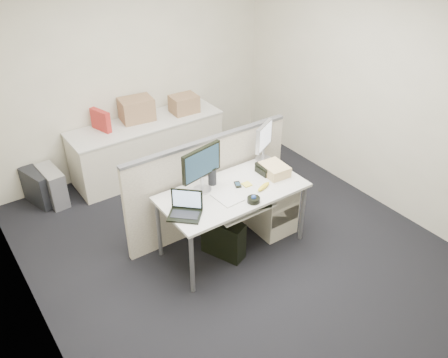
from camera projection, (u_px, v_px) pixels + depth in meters
floor at (232, 246)px, 5.19m from camera, size 4.00×4.50×0.01m
wall_back at (130, 69)px, 6.02m from camera, size 4.00×0.02×2.70m
wall_front at (448, 273)px, 2.90m from camera, size 4.00×0.02×2.70m
wall_left at (14, 207)px, 3.49m from camera, size 0.02×4.50×2.70m
wall_right at (374, 90)px, 5.43m from camera, size 0.02×4.50×2.70m
desk at (233, 196)px, 4.83m from camera, size 1.50×0.75×0.73m
keyboard_tray at (243, 208)px, 4.73m from camera, size 0.62×0.32×0.02m
drawer_pedestal at (269, 203)px, 5.31m from camera, size 0.40×0.55×0.65m
cubicle_partition at (209, 186)px, 5.20m from camera, size 2.00×0.06×1.10m
back_counter at (148, 148)px, 6.33m from camera, size 2.00×0.60×0.72m
monitor_main at (202, 170)px, 4.67m from camera, size 0.51×0.28×0.49m
monitor_small at (264, 142)px, 5.21m from camera, size 0.39×0.32×0.43m
laptop at (184, 206)px, 4.37m from camera, size 0.38×0.37×0.23m
trackball at (254, 200)px, 4.61m from camera, size 0.14×0.14×0.05m
desk_phone at (268, 169)px, 5.08m from camera, size 0.22×0.18×0.07m
paper_stack at (227, 197)px, 4.68m from camera, size 0.23×0.29×0.01m
sticky_pad at (247, 184)px, 4.88m from camera, size 0.09×0.09×0.01m
travel_mug at (212, 176)px, 4.85m from camera, size 0.09×0.09×0.18m
banana at (264, 187)px, 4.81m from camera, size 0.21×0.11×0.04m
cellphone at (238, 185)px, 4.87m from camera, size 0.10×0.13×0.01m
manila_folders at (274, 169)px, 5.03m from camera, size 0.25×0.31×0.11m
keyboard at (250, 206)px, 4.71m from camera, size 0.45×0.26×0.02m
pc_tower_desk at (223, 238)px, 4.96m from camera, size 0.34×0.49×0.42m
pc_tower_spare_dark at (38, 187)px, 5.77m from camera, size 0.31×0.50×0.44m
pc_tower_spare_silver at (53, 186)px, 5.79m from camera, size 0.22×0.50×0.45m
cardboard_box_left at (137, 110)px, 6.11m from camera, size 0.45×0.36×0.31m
cardboard_box_right at (184, 105)px, 6.33m from camera, size 0.36×0.29×0.25m
red_binder at (101, 121)px, 5.86m from camera, size 0.16×0.31×0.29m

